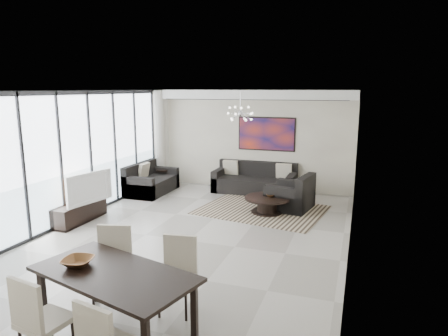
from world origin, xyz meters
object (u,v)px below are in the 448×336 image
at_px(coffee_table, 267,204).
at_px(sofa_main, 255,182).
at_px(television, 86,187).
at_px(tv_console, 80,212).
at_px(dining_table, 114,279).

bearing_deg(coffee_table, sofa_main, 113.38).
bearing_deg(television, coffee_table, -49.40).
xyz_separation_m(sofa_main, tv_console, (-3.04, -3.81, -0.06)).
distance_m(coffee_table, tv_console, 4.32).
height_order(coffee_table, sofa_main, sofa_main).
relative_size(sofa_main, dining_table, 1.07).
height_order(sofa_main, television, television).
relative_size(tv_console, dining_table, 0.66).
bearing_deg(tv_console, coffee_table, 27.88).
bearing_deg(coffee_table, tv_console, -152.12).
distance_m(sofa_main, tv_console, 4.88).
height_order(coffee_table, dining_table, dining_table).
xyz_separation_m(tv_console, dining_table, (3.21, -3.36, 0.52)).
bearing_deg(sofa_main, coffee_table, -66.62).
height_order(tv_console, television, television).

